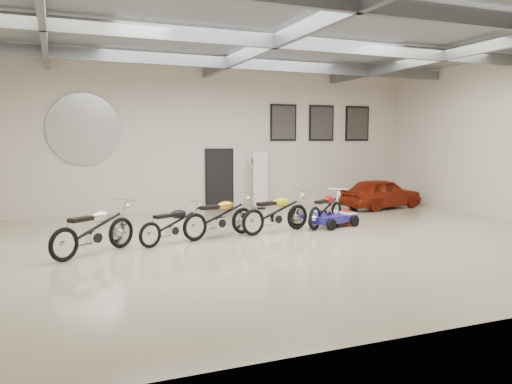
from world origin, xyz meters
name	(u,v)px	position (x,y,z in m)	size (l,w,h in m)	color
floor	(274,242)	(0.00, 0.00, 0.00)	(16.00, 12.00, 0.01)	#BFB192
ceiling	(275,31)	(0.00, 0.00, 5.00)	(16.00, 12.00, 0.01)	slate
back_wall	(205,139)	(0.00, 6.00, 2.50)	(16.00, 0.02, 5.00)	beige
ceiling_beams	(275,42)	(0.00, 0.00, 4.75)	(15.80, 11.80, 0.32)	slate
door	(219,180)	(0.50, 5.95, 1.05)	(0.92, 0.08, 2.10)	black
logo_plaque	(84,129)	(-4.00, 5.95, 2.80)	(2.30, 0.06, 1.16)	silver
poster_left	(283,123)	(3.00, 5.96, 3.10)	(1.05, 0.08, 1.35)	black
poster_mid	(321,123)	(4.60, 5.96, 3.10)	(1.05, 0.08, 1.35)	black
poster_right	(357,124)	(6.20, 5.96, 3.10)	(1.05, 0.08, 1.35)	black
oil_sign	(256,161)	(1.90, 5.95, 1.70)	(0.72, 0.10, 0.72)	white
banner_stand	(260,181)	(1.89, 5.50, 1.00)	(0.54, 0.22, 1.99)	white
motorcycle_silver	(94,229)	(-4.16, 0.21, 0.57)	(2.18, 0.68, 1.14)	silver
motorcycle_black	(173,224)	(-2.34, 0.69, 0.48)	(1.86, 0.58, 0.97)	silver
motorcycle_gold	(220,216)	(-1.06, 1.05, 0.55)	(2.13, 0.66, 1.11)	silver
motorcycle_yellow	(276,212)	(0.53, 1.09, 0.56)	(2.15, 0.67, 1.12)	silver
motorcycle_red	(326,208)	(2.24, 1.41, 0.52)	(2.00, 0.62, 1.04)	silver
go_kart	(337,215)	(2.57, 1.34, 0.32)	(1.76, 0.79, 0.64)	navy
vintage_car	(381,193)	(6.00, 4.00, 0.55)	(3.21, 1.30, 1.09)	maroon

